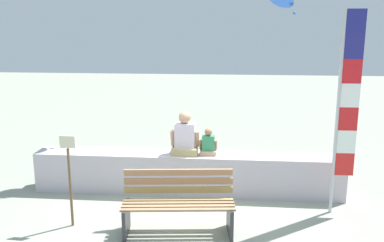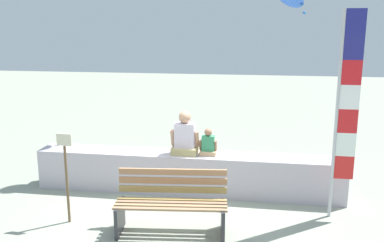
% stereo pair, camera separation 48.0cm
% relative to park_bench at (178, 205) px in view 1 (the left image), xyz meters
% --- Properties ---
extents(ground_plane, '(40.00, 40.00, 0.00)m').
position_rel_park_bench_xyz_m(ground_plane, '(-0.02, 0.62, -0.42)').
color(ground_plane, gray).
extents(seawall_ledge, '(5.49, 0.58, 0.72)m').
position_rel_park_bench_xyz_m(seawall_ledge, '(-0.02, 1.53, -0.05)').
color(seawall_ledge, '#B7AEBA').
rests_on(seawall_ledge, ground).
extents(park_bench, '(1.67, 0.77, 0.88)m').
position_rel_park_bench_xyz_m(park_bench, '(0.00, 0.00, 0.00)').
color(park_bench, '#9D7757').
rests_on(park_bench, ground).
extents(person_adult, '(0.51, 0.37, 0.78)m').
position_rel_park_bench_xyz_m(person_adult, '(-0.06, 1.51, 0.61)').
color(person_adult, tan).
rests_on(person_adult, seawall_ledge).
extents(person_child, '(0.31, 0.23, 0.48)m').
position_rel_park_bench_xyz_m(person_child, '(0.35, 1.51, 0.50)').
color(person_child, tan).
rests_on(person_child, seawall_ledge).
extents(flag_banner, '(0.34, 0.05, 3.20)m').
position_rel_park_bench_xyz_m(flag_banner, '(2.48, 0.87, 1.37)').
color(flag_banner, '#B7B7BC').
rests_on(flag_banner, ground).
extents(sign_post, '(0.24, 0.04, 1.40)m').
position_rel_park_bench_xyz_m(sign_post, '(-1.62, 0.04, 0.41)').
color(sign_post, brown).
rests_on(sign_post, ground).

